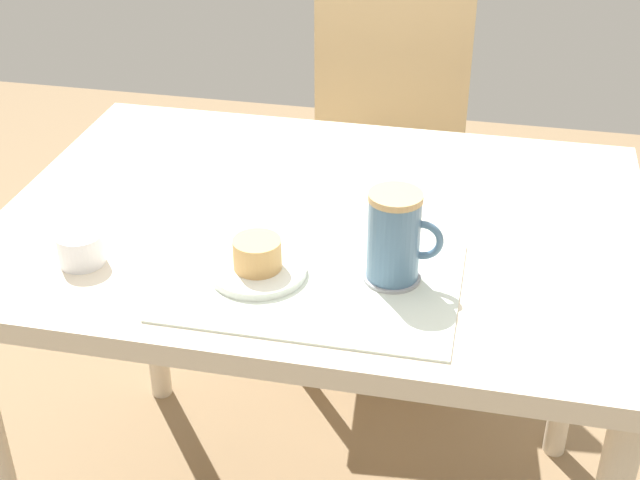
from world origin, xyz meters
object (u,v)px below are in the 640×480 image
(pastry, at_px, (257,254))
(coffee_mug, at_px, (395,236))
(dining_table, at_px, (322,262))
(wooden_chair, at_px, (386,164))
(pastry_plate, at_px, (258,270))
(sugar_bowl, at_px, (81,249))

(pastry, bearing_deg, coffee_mug, 8.59)
(dining_table, distance_m, coffee_mug, 0.28)
(dining_table, distance_m, wooden_chair, 0.74)
(pastry_plate, height_order, sugar_bowl, sugar_bowl)
(dining_table, distance_m, sugar_bowl, 0.41)
(wooden_chair, distance_m, pastry_plate, 0.96)
(dining_table, relative_size, coffee_mug, 7.81)
(dining_table, xyz_separation_m, wooden_chair, (0.01, 0.72, -0.16))
(pastry_plate, xyz_separation_m, coffee_mug, (0.20, 0.03, 0.07))
(pastry_plate, distance_m, pastry, 0.03)
(coffee_mug, relative_size, sugar_bowl, 1.95)
(pastry_plate, distance_m, sugar_bowl, 0.27)
(dining_table, height_order, pastry_plate, pastry_plate)
(dining_table, bearing_deg, coffee_mug, -49.39)
(wooden_chair, height_order, pastry, wooden_chair)
(wooden_chair, relative_size, pastry_plate, 6.13)
(pastry_plate, relative_size, coffee_mug, 1.06)
(dining_table, bearing_deg, wooden_chair, 89.15)
(wooden_chair, distance_m, pastry, 0.97)
(coffee_mug, bearing_deg, wooden_chair, 98.47)
(dining_table, xyz_separation_m, sugar_bowl, (-0.33, -0.22, 0.12))
(dining_table, relative_size, pastry, 14.83)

